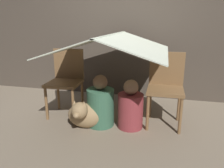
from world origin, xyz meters
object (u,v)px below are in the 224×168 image
object	(u,v)px
dog	(84,114)
chair_right	(166,85)
chair_left	(66,78)
person_second	(130,108)
person_front	(101,105)

from	to	relation	value
dog	chair_right	bearing A→B (deg)	22.64
chair_right	chair_left	bearing A→B (deg)	-179.71
chair_left	dog	world-z (taller)	chair_left
person_second	chair_right	bearing A→B (deg)	29.05
chair_left	person_front	distance (m)	0.65
chair_left	person_front	world-z (taller)	chair_left
person_front	dog	bearing A→B (deg)	-139.32
chair_left	person_second	distance (m)	0.97
chair_left	person_front	size ratio (longest dim) A/B	1.39
chair_right	dog	size ratio (longest dim) A/B	2.09
chair_left	dog	xyz separation A→B (m)	(0.39, -0.38, -0.32)
dog	chair_left	bearing A→B (deg)	135.10
person_front	person_second	xyz separation A→B (m)	(0.36, 0.02, -0.02)
chair_right	person_second	bearing A→B (deg)	-150.67
chair_right	person_front	distance (m)	0.83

